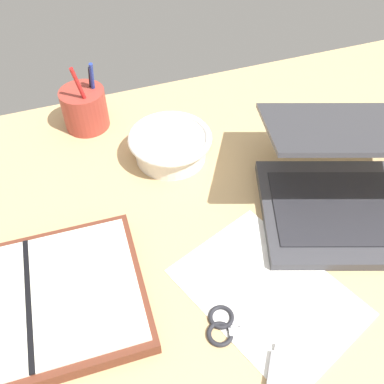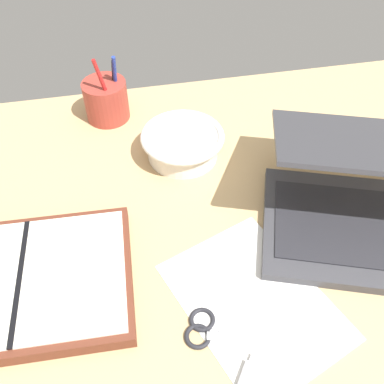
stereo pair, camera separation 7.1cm
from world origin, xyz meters
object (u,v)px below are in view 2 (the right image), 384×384
Objects in this scene: laptop at (360,199)px; planner at (22,283)px; bowl at (183,143)px; scissors at (211,331)px; pen_cup at (106,100)px.

laptop is 56.47cm from planner.
laptop is 34.83cm from bowl.
planner is 29.73cm from scissors.
bowl reaches higher than scissors.
scissors is (10.82, -54.34, -4.15)cm from pen_cup.
pen_cup is (-40.27, 38.84, -0.81)cm from laptop.
pen_cup reaches higher than planner.
bowl is (-26.33, 22.69, -2.11)cm from laptop.
bowl is at bearing 42.98° from planner.
laptop is 3.10× the size of scissors.
scissors is at bearing -94.66° from bowl.
scissors is at bearing -22.81° from planner.
bowl is 0.48× the size of planner.
bowl is at bearing -49.21° from pen_cup.
planner is (-56.27, -2.72, -3.93)cm from laptop.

